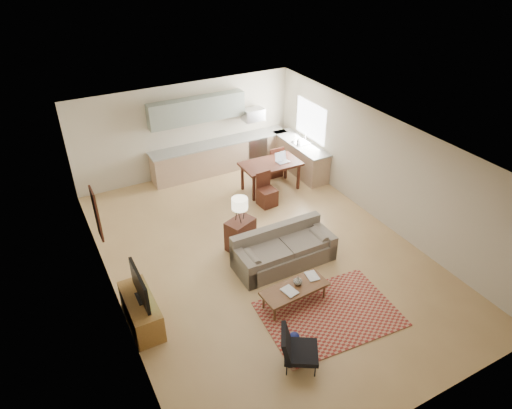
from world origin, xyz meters
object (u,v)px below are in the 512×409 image
armchair (301,349)px  dining_table (270,176)px  coffee_table (294,295)px  sofa (284,249)px  tv_credenza (141,311)px  console_table (240,234)px

armchair → dining_table: size_ratio=0.46×
armchair → coffee_table: bearing=3.3°
sofa → tv_credenza: bearing=-175.3°
console_table → dining_table: size_ratio=0.46×
tv_credenza → dining_table: dining_table is taller
sofa → coffee_table: 1.26m
armchair → console_table: 3.45m
tv_credenza → armchair: bearing=-46.4°
tv_credenza → dining_table: 5.62m
armchair → tv_credenza: armchair is taller
coffee_table → armchair: (-0.69, -1.29, 0.17)m
coffee_table → console_table: 2.12m
armchair → tv_credenza: size_ratio=0.57×
sofa → tv_credenza: sofa is taller
sofa → tv_credenza: 3.24m
sofa → console_table: 1.12m
console_table → dining_table: bearing=24.3°
armchair → tv_credenza: bearing=75.0°
dining_table → console_table: bearing=-133.1°
coffee_table → tv_credenza: size_ratio=1.04×
armchair → console_table: bearing=21.9°
tv_credenza → console_table: bearing=24.6°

